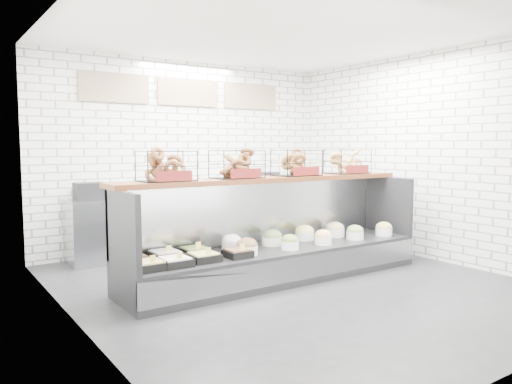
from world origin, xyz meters
TOP-DOWN VIEW (x-y plane):
  - ground at (0.00, 0.00)m, footprint 5.50×5.50m
  - room_shell at (0.00, 0.60)m, footprint 5.02×5.51m
  - display_case at (-0.02, 0.34)m, footprint 4.00×0.90m
  - bagel_shelf at (-0.01, 0.52)m, footprint 4.10×0.50m
  - prep_counter at (-0.01, 2.43)m, footprint 4.00×0.60m

SIDE VIEW (x-z plane):
  - ground at x=0.00m, z-range 0.00..0.00m
  - display_case at x=-0.02m, z-range -0.27..0.93m
  - prep_counter at x=-0.01m, z-range -0.13..1.07m
  - bagel_shelf at x=-0.01m, z-range 1.18..1.59m
  - room_shell at x=0.00m, z-range 0.55..3.56m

